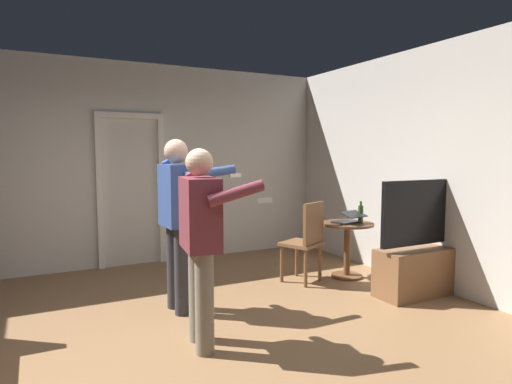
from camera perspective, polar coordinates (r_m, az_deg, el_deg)
ground_plane at (r=3.74m, az=-10.33°, el=-19.98°), size 6.96×6.96×0.00m
wall_back at (r=6.32m, az=-18.44°, el=3.40°), size 6.57×0.12×2.83m
wall_right at (r=5.29m, az=25.07°, el=2.87°), size 0.12×6.12×2.83m
doorway_frame at (r=6.29m, az=-16.07°, el=1.70°), size 0.93×0.08×2.13m
tv_flatscreen at (r=5.25m, az=20.93°, el=-8.41°), size 1.23×0.40×1.29m
side_table at (r=5.66m, az=11.88°, el=-6.24°), size 0.66×0.66×0.70m
laptop at (r=5.56m, az=12.04°, el=-3.51°), size 0.38×0.39×0.16m
bottle_on_table at (r=5.63m, az=13.57°, el=-2.79°), size 0.06×0.06×0.27m
wooden_chair at (r=5.33m, az=6.64°, el=-6.08°), size 0.56×0.56×0.99m
person_blue_shirt at (r=3.52m, az=-7.19°, el=-5.39°), size 0.62×0.67×1.62m
person_striped_shirt at (r=4.36m, az=-10.16°, el=-2.75°), size 0.74×0.55×1.71m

